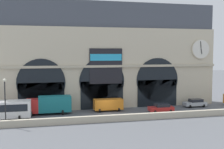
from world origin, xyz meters
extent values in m
plane|color=#54565B|center=(0.00, 0.00, 0.00)|extent=(200.00, 200.00, 0.00)
cube|color=#B2A891|center=(0.00, -5.15, 0.52)|extent=(90.00, 0.70, 1.03)
cube|color=beige|center=(0.00, 7.02, 7.61)|extent=(46.32, 4.03, 15.22)
cube|color=#424751|center=(0.00, 7.32, 17.67)|extent=(46.32, 3.43, 4.91)
cube|color=black|center=(-11.03, 4.95, 2.61)|extent=(8.09, 0.20, 5.23)
cylinder|color=black|center=(-11.03, 4.95, 5.23)|extent=(8.52, 0.20, 8.52)
cube|color=black|center=(0.00, 4.95, 2.61)|extent=(8.09, 0.20, 5.23)
cylinder|color=black|center=(0.00, 4.95, 5.23)|extent=(8.52, 0.20, 8.52)
cube|color=black|center=(11.03, 4.95, 2.61)|extent=(8.09, 0.20, 5.23)
cylinder|color=black|center=(11.03, 4.95, 5.23)|extent=(8.52, 0.20, 8.52)
cylinder|color=beige|center=(20.21, 4.85, 11.23)|extent=(3.98, 0.25, 3.98)
cylinder|color=silver|center=(20.21, 4.73, 11.23)|extent=(3.69, 0.06, 3.69)
cube|color=black|center=(20.29, 4.67, 10.73)|extent=(0.33, 0.04, 1.03)
cube|color=black|center=(20.13, 4.65, 12.01)|extent=(0.28, 0.04, 1.57)
cube|color=black|center=(0.73, 4.83, 8.02)|extent=(6.19, 0.12, 6.56)
cube|color=#26A5D8|center=(0.73, 4.75, 9.67)|extent=(5.95, 0.04, 1.24)
cube|color=#B6AB91|center=(0.00, 4.85, 8.01)|extent=(46.32, 0.50, 0.44)
cylinder|color=black|center=(-14.30, -1.84, 0.50)|extent=(0.28, 1.00, 1.00)
cylinder|color=black|center=(-14.30, 0.41, 0.50)|extent=(0.28, 1.00, 1.00)
cube|color=red|center=(-12.55, 2.47, 1.57)|extent=(2.00, 2.30, 2.30)
cube|color=#19727A|center=(-8.80, 2.47, 1.77)|extent=(5.50, 2.30, 2.70)
cylinder|color=black|center=(-12.65, 1.43, 0.42)|extent=(0.28, 0.84, 0.84)
cylinder|color=black|center=(-12.65, 3.50, 0.42)|extent=(0.28, 0.84, 0.84)
cylinder|color=black|center=(-7.55, 1.43, 0.42)|extent=(0.28, 0.84, 0.84)
cylinder|color=black|center=(-7.55, 3.50, 0.42)|extent=(0.28, 0.84, 0.84)
cube|color=orange|center=(0.66, 2.66, 1.27)|extent=(5.20, 2.00, 1.86)
cylinder|color=black|center=(-1.11, 1.76, 0.34)|extent=(0.28, 0.68, 0.68)
cylinder|color=black|center=(-1.11, 3.56, 0.34)|extent=(0.28, 0.68, 0.68)
cylinder|color=black|center=(2.42, 1.76, 0.34)|extent=(0.28, 0.68, 0.68)
cylinder|color=black|center=(2.42, 3.56, 0.34)|extent=(0.28, 0.68, 0.68)
cube|color=red|center=(9.51, -0.53, 0.65)|extent=(4.40, 1.80, 0.70)
cube|color=black|center=(9.73, -0.53, 1.27)|extent=(2.46, 1.62, 0.55)
cylinder|color=black|center=(8.06, -1.34, 0.30)|extent=(0.28, 0.60, 0.60)
cylinder|color=black|center=(8.06, 0.28, 0.30)|extent=(0.28, 0.60, 0.60)
cylinder|color=black|center=(10.96, -1.34, 0.30)|extent=(0.28, 0.60, 0.60)
cylinder|color=black|center=(10.96, 0.28, 0.30)|extent=(0.28, 0.60, 0.60)
cube|color=#ADB2B7|center=(17.87, 2.60, 0.65)|extent=(4.40, 1.80, 0.70)
cube|color=black|center=(18.09, 2.60, 1.27)|extent=(2.46, 1.62, 0.55)
cylinder|color=black|center=(16.42, 1.79, 0.30)|extent=(0.28, 0.60, 0.60)
cylinder|color=black|center=(16.42, 3.41, 0.30)|extent=(0.28, 0.60, 0.60)
cylinder|color=black|center=(19.32, 1.79, 0.30)|extent=(0.28, 0.60, 0.60)
cylinder|color=black|center=(19.32, 3.41, 0.30)|extent=(0.28, 0.60, 0.60)
cylinder|color=black|center=(-16.02, -4.35, 3.25)|extent=(0.16, 0.16, 6.50)
sphere|color=#F2EDCC|center=(-16.02, -4.35, 6.68)|extent=(0.44, 0.44, 0.44)
camera|label=1|loc=(-10.65, -47.50, 10.72)|focal=46.28mm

